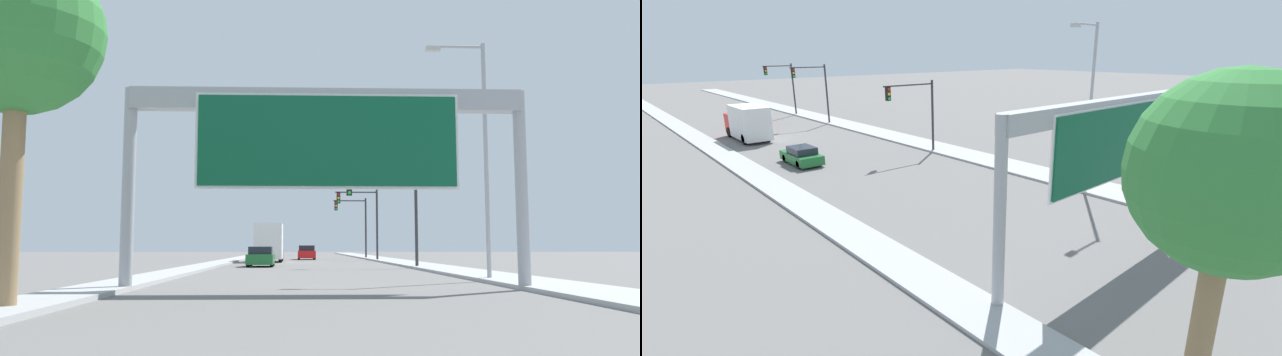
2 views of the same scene
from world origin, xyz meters
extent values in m
cube|color=#A8A8A8|center=(7.75, 60.00, 0.07)|extent=(3.00, 120.00, 0.15)
cube|color=#A8A8A8|center=(-7.25, 60.00, 0.07)|extent=(2.00, 120.00, 0.15)
cylinder|color=#9EA0A5|center=(-6.45, 18.00, 3.30)|extent=(0.42, 0.42, 6.59)
cylinder|color=#9EA0A5|center=(6.45, 18.00, 3.30)|extent=(0.42, 0.42, 6.59)
cube|color=#9EA0A5|center=(0.00, 18.00, 6.24)|extent=(12.90, 0.60, 0.70)
cube|color=white|center=(0.00, 17.70, 4.82)|extent=(8.57, 0.08, 3.15)
cube|color=#0C5133|center=(0.00, 17.65, 4.82)|extent=(8.37, 0.16, 2.95)
cube|color=#1E662D|center=(-3.50, 41.43, 0.52)|extent=(1.80, 4.28, 0.68)
cube|color=#1E232D|center=(-3.50, 41.22, 1.12)|extent=(1.59, 2.22, 0.53)
cylinder|color=black|center=(-4.29, 42.75, 0.32)|extent=(0.22, 0.64, 0.64)
cylinder|color=black|center=(-2.71, 42.75, 0.32)|extent=(0.22, 0.64, 0.64)
cylinder|color=black|center=(-4.29, 40.10, 0.32)|extent=(0.22, 0.64, 0.64)
cylinder|color=black|center=(-2.71, 40.10, 0.32)|extent=(0.22, 0.64, 0.64)
cube|color=red|center=(0.00, 64.13, 0.55)|extent=(1.86, 4.54, 0.74)
cube|color=#1E232D|center=(0.00, 63.91, 1.20)|extent=(1.63, 2.36, 0.56)
cylinder|color=black|center=(-0.82, 65.54, 0.32)|extent=(0.22, 0.64, 0.64)
cylinder|color=black|center=(0.82, 65.54, 0.32)|extent=(0.22, 0.64, 0.64)
cylinder|color=black|center=(-0.82, 62.73, 0.32)|extent=(0.22, 0.64, 0.64)
cylinder|color=black|center=(0.82, 62.73, 0.32)|extent=(0.22, 0.64, 0.64)
cube|color=red|center=(-3.50, 56.95, 1.30)|extent=(2.20, 2.03, 1.99)
cube|color=silver|center=(-3.50, 53.33, 1.84)|extent=(2.40, 5.22, 3.07)
cylinder|color=black|center=(-4.56, 56.85, 0.50)|extent=(0.28, 1.00, 1.00)
cylinder|color=black|center=(-2.44, 56.85, 0.50)|extent=(0.28, 1.00, 1.00)
cylinder|color=black|center=(-4.56, 52.02, 0.50)|extent=(0.28, 1.00, 1.00)
cylinder|color=black|center=(-2.44, 52.02, 0.50)|extent=(0.28, 1.00, 1.00)
cylinder|color=#2D2D30|center=(6.75, 38.00, 3.04)|extent=(0.20, 0.20, 6.09)
cylinder|color=#2D2D30|center=(4.38, 38.00, 5.79)|extent=(4.74, 0.14, 0.14)
cube|color=black|center=(2.39, 38.00, 5.21)|extent=(0.35, 0.28, 1.05)
cylinder|color=red|center=(2.39, 37.84, 5.56)|extent=(0.22, 0.04, 0.22)
cylinder|color=yellow|center=(2.39, 37.84, 5.21)|extent=(0.22, 0.04, 0.22)
cylinder|color=green|center=(2.39, 37.84, 4.86)|extent=(0.22, 0.04, 0.22)
cylinder|color=#2D2D30|center=(6.75, 58.00, 3.47)|extent=(0.20, 0.20, 6.93)
cylinder|color=#2D2D30|center=(4.71, 58.00, 6.63)|extent=(4.07, 0.14, 0.14)
cube|color=black|center=(3.00, 58.00, 6.06)|extent=(0.35, 0.28, 1.05)
cylinder|color=red|center=(3.00, 57.84, 6.41)|extent=(0.22, 0.04, 0.22)
cylinder|color=yellow|center=(3.00, 57.84, 6.06)|extent=(0.22, 0.04, 0.22)
cylinder|color=green|center=(3.00, 57.84, 5.71)|extent=(0.22, 0.04, 0.22)
cylinder|color=#2D2D30|center=(6.75, 68.00, 3.41)|extent=(0.20, 0.20, 6.82)
cylinder|color=#2D2D30|center=(4.92, 68.00, 6.52)|extent=(3.66, 0.14, 0.14)
cube|color=black|center=(3.39, 68.00, 5.95)|extent=(0.35, 0.28, 1.05)
cylinder|color=red|center=(3.39, 67.84, 6.30)|extent=(0.22, 0.04, 0.22)
cylinder|color=yellow|center=(3.39, 67.84, 5.95)|extent=(0.22, 0.04, 0.22)
cylinder|color=green|center=(3.39, 67.84, 5.60)|extent=(0.22, 0.04, 0.22)
cylinder|color=#8C704C|center=(-7.28, 11.59, 3.13)|extent=(0.49, 0.49, 6.27)
sphere|color=#337F38|center=(-7.28, 11.59, 6.27)|extent=(3.81, 3.81, 3.81)
cylinder|color=#9EA0A5|center=(6.85, 23.06, 4.98)|extent=(0.18, 0.18, 9.95)
cylinder|color=#9EA0A5|center=(5.78, 23.06, 9.80)|extent=(2.13, 0.12, 0.12)
cube|color=#B2B2A8|center=(4.72, 23.06, 9.70)|extent=(0.60, 0.28, 0.20)
camera|label=1|loc=(-0.97, -2.28, 1.42)|focal=35.00mm
camera|label=2|loc=(-15.95, 9.37, 8.40)|focal=24.00mm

